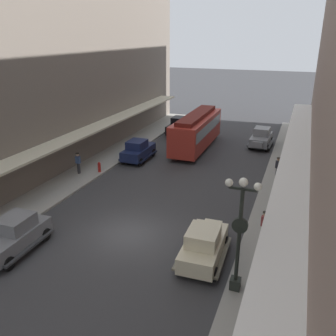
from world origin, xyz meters
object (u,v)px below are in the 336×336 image
parked_car_0 (138,150)px  pedestrian_0 (278,168)px  parked_car_3 (261,137)px  pedestrian_2 (264,226)px  lamp_post_with_clock (240,231)px  pedestrian_1 (289,179)px  parked_car_1 (179,125)px  parked_car_4 (14,234)px  fire_hydrant (99,167)px  parked_car_2 (204,244)px  streetcar (196,130)px  pedestrian_3 (78,163)px

parked_car_0 → pedestrian_0: size_ratio=2.56×
parked_car_3 → pedestrian_2: bearing=-82.4°
parked_car_0 → parked_car_3: size_ratio=0.99×
lamp_post_with_clock → pedestrian_1: lamp_post_with_clock is taller
pedestrian_0 → pedestrian_1: (0.96, -1.98, 0.00)m
parked_car_0 → pedestrian_1: (12.78, -2.43, 0.07)m
parked_car_1 → pedestrian_0: size_ratio=2.55×
lamp_post_with_clock → pedestrian_2: (0.64, 4.36, -1.97)m
parked_car_4 → fire_hydrant: (-1.67, 10.84, -0.38)m
lamp_post_with_clock → pedestrian_2: bearing=81.7°
parked_car_3 → parked_car_2: bearing=-90.4°
parked_car_0 → parked_car_2: same height
streetcar → fire_hydrant: bearing=-120.0°
parked_car_2 → pedestrian_2: size_ratio=2.58×
parked_car_1 → parked_car_3: size_ratio=0.99×
parked_car_1 → pedestrian_3: bearing=-102.3°
parked_car_4 → pedestrian_2: 12.87m
parked_car_3 → lamp_post_with_clock: size_ratio=0.83×
streetcar → parked_car_1: bearing=126.8°
parked_car_3 → pedestrian_3: parked_car_3 is taller
parked_car_0 → pedestrian_0: 11.83m
pedestrian_2 → parked_car_2: bearing=-132.8°
fire_hydrant → lamp_post_with_clock: bearing=-37.8°
parked_car_4 → pedestrian_1: (12.58, 12.49, 0.07)m
parked_car_4 → streetcar: bearing=79.8°
parked_car_2 → lamp_post_with_clock: 3.22m
parked_car_3 → parked_car_1: bearing=170.2°
lamp_post_with_clock → pedestrian_3: 16.84m
parked_car_0 → parked_car_3: (9.56, 8.03, 0.00)m
fire_hydrant → pedestrian_0: size_ratio=0.49×
parked_car_1 → pedestrian_1: bearing=-44.1°
parked_car_1 → lamp_post_with_clock: size_ratio=0.83×
pedestrian_1 → pedestrian_3: same height
pedestrian_1 → parked_car_3: bearing=107.1°
parked_car_1 → parked_car_2: size_ratio=0.99×
parked_car_1 → streetcar: streetcar is taller
parked_car_1 → lamp_post_with_clock: 26.07m
parked_car_1 → pedestrian_0: bearing=-41.3°
lamp_post_with_clock → fire_hydrant: 16.31m
parked_car_2 → pedestrian_2: (2.51, 2.71, 0.07)m
parked_car_1 → pedestrian_1: size_ratio=2.55×
parked_car_2 → lamp_post_with_clock: lamp_post_with_clock is taller
streetcar → fire_hydrant: streetcar is taller
parked_car_4 → pedestrian_0: parked_car_4 is taller
parked_car_1 → pedestrian_3: size_ratio=2.55×
parked_car_3 → lamp_post_with_clock: lamp_post_with_clock is taller
parked_car_4 → pedestrian_2: (11.72, 5.32, 0.07)m
parked_car_3 → fire_hydrant: parked_car_3 is taller
parked_car_1 → parked_car_4: bearing=-90.4°
streetcar → pedestrian_2: streetcar is taller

